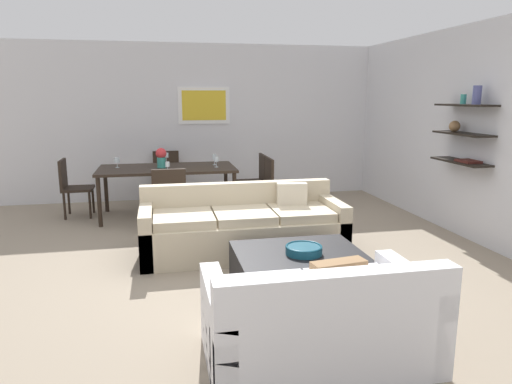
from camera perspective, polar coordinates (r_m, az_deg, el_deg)
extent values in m
plane|color=gray|center=(5.26, -1.74, -8.55)|extent=(18.00, 18.00, 0.00)
cube|color=silver|center=(8.48, -3.96, 8.47)|extent=(8.40, 0.06, 2.70)
cube|color=white|center=(8.39, -6.34, 10.43)|extent=(0.90, 0.02, 0.64)
cube|color=gold|center=(8.37, -6.33, 10.43)|extent=(0.76, 0.01, 0.51)
cube|color=silver|center=(6.71, 23.77, 6.69)|extent=(0.06, 8.20, 2.70)
cube|color=black|center=(6.39, 24.10, 9.61)|extent=(0.28, 0.90, 0.02)
cube|color=black|center=(6.41, 23.84, 6.49)|extent=(0.28, 0.90, 0.02)
cube|color=black|center=(6.44, 23.59, 3.40)|extent=(0.28, 0.90, 0.02)
cylinder|color=#4C518C|center=(6.23, 25.28, 10.61)|extent=(0.10, 0.10, 0.22)
sphere|color=olive|center=(6.55, 22.99, 7.37)|extent=(0.14, 0.14, 0.14)
cylinder|color=teal|center=(6.43, 23.89, 10.28)|extent=(0.07, 0.07, 0.12)
cube|color=#4C1E19|center=(6.32, 24.38, 3.44)|extent=(0.20, 0.28, 0.03)
cube|color=beige|center=(5.48, -1.60, -5.38)|extent=(2.32, 0.90, 0.42)
cube|color=beige|center=(5.74, -2.27, -0.59)|extent=(2.32, 0.16, 0.36)
cube|color=beige|center=(5.38, -13.16, -5.02)|extent=(0.14, 0.90, 0.60)
cube|color=beige|center=(5.74, 9.21, -3.81)|extent=(0.14, 0.90, 0.60)
cube|color=beige|center=(5.30, -8.81, -3.20)|extent=(0.66, 0.70, 0.10)
cube|color=beige|center=(5.38, -1.54, -2.86)|extent=(0.66, 0.70, 0.10)
cube|color=beige|center=(5.53, 5.43, -2.49)|extent=(0.66, 0.70, 0.10)
cube|color=beige|center=(5.71, 4.37, -0.69)|extent=(0.37, 0.17, 0.36)
cube|color=white|center=(3.44, 7.44, -16.30)|extent=(1.54, 0.90, 0.42)
cube|color=white|center=(2.96, 10.04, -12.83)|extent=(1.54, 0.16, 0.36)
cube|color=white|center=(3.67, 18.17, -13.36)|extent=(0.14, 0.90, 0.60)
cube|color=white|center=(3.25, -4.75, -16.16)|extent=(0.14, 0.90, 0.60)
cube|color=white|center=(3.47, 12.37, -11.47)|extent=(0.61, 0.70, 0.10)
cube|color=white|center=(3.28, 1.98, -12.61)|extent=(0.61, 0.70, 0.10)
cube|color=#99724C|center=(3.13, 9.93, -11.38)|extent=(0.37, 0.17, 0.36)
cube|color=black|center=(4.52, 5.14, -9.49)|extent=(1.18, 0.92, 0.38)
cylinder|color=navy|center=(4.38, 5.83, -7.06)|extent=(0.34, 0.34, 0.07)
torus|color=navy|center=(4.37, 5.84, -6.62)|extent=(0.34, 0.34, 0.02)
cube|color=black|center=(7.23, -10.75, 2.80)|extent=(2.03, 1.03, 0.04)
cylinder|color=black|center=(6.90, -18.52, -1.18)|extent=(0.06, 0.06, 0.71)
cylinder|color=black|center=(6.93, -2.63, -0.53)|extent=(0.06, 0.06, 0.71)
cylinder|color=black|center=(7.79, -17.77, 0.27)|extent=(0.06, 0.06, 0.71)
cylinder|color=black|center=(7.81, -3.69, 0.85)|extent=(0.06, 0.06, 0.71)
cube|color=black|center=(7.64, -0.64, 1.20)|extent=(0.44, 0.44, 0.04)
cube|color=black|center=(7.65, 0.83, 2.99)|extent=(0.04, 0.44, 0.43)
cylinder|color=black|center=(7.83, -2.18, -0.23)|extent=(0.04, 0.04, 0.41)
cylinder|color=black|center=(7.48, -1.72, -0.79)|extent=(0.04, 0.04, 0.41)
cylinder|color=black|center=(7.90, 0.40, -0.12)|extent=(0.04, 0.04, 0.41)
cylinder|color=black|center=(7.55, 0.97, -0.67)|extent=(0.04, 0.04, 0.41)
cube|color=black|center=(7.20, 0.07, 0.55)|extent=(0.44, 0.44, 0.04)
cube|color=black|center=(7.20, 1.63, 2.44)|extent=(0.04, 0.44, 0.43)
cylinder|color=black|center=(7.38, -1.58, -0.96)|extent=(0.04, 0.04, 0.41)
cylinder|color=black|center=(7.04, -1.07, -1.58)|extent=(0.04, 0.04, 0.41)
cylinder|color=black|center=(7.45, 1.14, -0.84)|extent=(0.04, 0.04, 0.41)
cylinder|color=black|center=(7.11, 1.79, -1.45)|extent=(0.04, 0.04, 0.41)
cube|color=black|center=(8.10, -10.79, 1.59)|extent=(0.44, 0.44, 0.04)
cube|color=black|center=(8.26, -10.88, 3.43)|extent=(0.44, 0.04, 0.43)
cylinder|color=black|center=(7.97, -12.00, -0.28)|extent=(0.04, 0.04, 0.41)
cylinder|color=black|center=(7.97, -9.41, -0.17)|extent=(0.04, 0.04, 0.41)
cylinder|color=black|center=(8.32, -12.00, 0.22)|extent=(0.04, 0.04, 0.41)
cylinder|color=black|center=(8.32, -9.52, 0.33)|extent=(0.04, 0.04, 0.41)
cube|color=black|center=(6.46, -10.50, -0.93)|extent=(0.44, 0.44, 0.04)
cube|color=black|center=(6.22, -10.53, 0.79)|extent=(0.44, 0.04, 0.43)
cylinder|color=black|center=(6.70, -8.93, -2.42)|extent=(0.04, 0.04, 0.41)
cylinder|color=black|center=(6.69, -12.01, -2.55)|extent=(0.04, 0.04, 0.41)
cylinder|color=black|center=(6.35, -8.76, -3.19)|extent=(0.04, 0.04, 0.41)
cylinder|color=black|center=(6.34, -12.01, -3.33)|extent=(0.04, 0.04, 0.41)
cube|color=black|center=(7.61, -20.81, 0.38)|extent=(0.44, 0.44, 0.04)
cube|color=black|center=(7.60, -22.42, 2.06)|extent=(0.04, 0.44, 0.43)
cylinder|color=black|center=(7.45, -19.53, -1.52)|extent=(0.04, 0.04, 0.41)
cylinder|color=black|center=(7.80, -19.19, -0.93)|extent=(0.04, 0.04, 0.41)
cylinder|color=black|center=(7.51, -22.25, -1.62)|extent=(0.04, 0.04, 0.41)
cylinder|color=black|center=(7.86, -21.79, -1.03)|extent=(0.04, 0.04, 0.41)
cylinder|color=silver|center=(7.40, -5.07, 3.34)|extent=(0.06, 0.06, 0.01)
cylinder|color=silver|center=(7.39, -5.08, 3.67)|extent=(0.01, 0.01, 0.08)
cylinder|color=silver|center=(7.38, -5.09, 4.29)|extent=(0.06, 0.06, 0.08)
cylinder|color=silver|center=(7.38, -16.50, 2.88)|extent=(0.06, 0.06, 0.01)
cylinder|color=silver|center=(7.37, -16.52, 3.18)|extent=(0.01, 0.01, 0.07)
cylinder|color=silver|center=(7.36, -16.55, 3.75)|extent=(0.08, 0.08, 0.08)
cylinder|color=silver|center=(7.15, -4.83, 3.06)|extent=(0.06, 0.06, 0.01)
cylinder|color=silver|center=(7.14, -4.84, 3.39)|extent=(0.01, 0.01, 0.08)
cylinder|color=silver|center=(7.13, -4.85, 4.02)|extent=(0.07, 0.07, 0.08)
cylinder|color=silver|center=(7.68, -10.83, 3.48)|extent=(0.06, 0.06, 0.01)
cylinder|color=silver|center=(7.67, -10.84, 3.82)|extent=(0.01, 0.01, 0.09)
cylinder|color=silver|center=(7.66, -10.86, 4.42)|extent=(0.07, 0.07, 0.07)
cylinder|color=silver|center=(6.78, -10.68, 2.42)|extent=(0.06, 0.06, 0.01)
cylinder|color=silver|center=(6.77, -10.69, 2.74)|extent=(0.01, 0.01, 0.07)
cylinder|color=silver|center=(6.76, -10.71, 3.34)|extent=(0.06, 0.06, 0.07)
cylinder|color=teal|center=(7.20, -11.43, 3.54)|extent=(0.13, 0.13, 0.16)
sphere|color=red|center=(7.18, -11.47, 4.63)|extent=(0.16, 0.16, 0.16)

